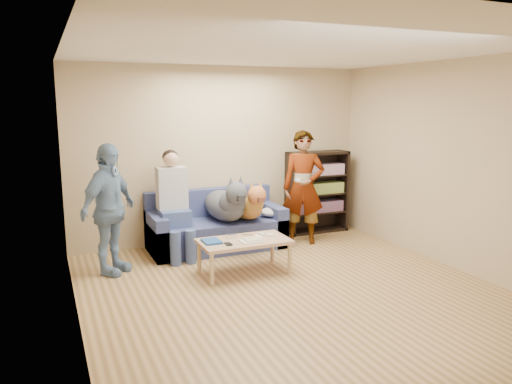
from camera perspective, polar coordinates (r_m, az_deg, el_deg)
name	(u,v)px	position (r m, az deg, el deg)	size (l,w,h in m)	color
ground	(300,296)	(5.56, 5.01, -11.75)	(5.00, 5.00, 0.00)	olive
ceiling	(304,49)	(5.18, 5.48, 15.98)	(5.00, 5.00, 0.00)	white
wall_back	(222,155)	(7.49, -3.95, 4.28)	(4.50, 4.50, 0.00)	tan
wall_front	(505,237)	(3.29, 26.56, -4.64)	(4.50, 4.50, 0.00)	tan
wall_left	(72,194)	(4.60, -20.26, -0.17)	(5.00, 5.00, 0.00)	tan
wall_right	(465,167)	(6.58, 22.74, 2.67)	(5.00, 5.00, 0.00)	tan
blanket	(272,212)	(7.30, 1.89, -2.29)	(0.37, 0.31, 0.13)	#BCBCC1
person_standing_right	(303,187)	(7.37, 5.43, 0.52)	(0.61, 0.40, 1.67)	gray
person_standing_left	(109,210)	(6.27, -16.48, -1.94)	(0.94, 0.39, 1.60)	#7B9CC5
held_controller	(298,180)	(7.08, 4.81, 1.40)	(0.04, 0.11, 0.03)	white
notebook_blue	(212,241)	(6.03, -5.10, -5.63)	(0.20, 0.26, 0.03)	#1A4392
papers	(251,241)	(6.04, -0.58, -5.60)	(0.26, 0.20, 0.01)	beige
magazine	(253,239)	(6.07, -0.39, -5.40)	(0.22, 0.17, 0.01)	#B8AD93
camera_silver	(231,236)	(6.18, -2.83, -5.09)	(0.11, 0.06, 0.05)	silver
controller_a	(262,234)	(6.31, 0.65, -4.85)	(0.04, 0.13, 0.03)	silver
controller_b	(270,235)	(6.27, 1.62, -4.94)	(0.09, 0.06, 0.03)	white
headphone_cup_a	(260,238)	(6.17, 0.42, -5.24)	(0.07, 0.07, 0.02)	white
headphone_cup_b	(257,236)	(6.24, 0.13, -5.05)	(0.07, 0.07, 0.02)	white
pen_orange	(248,243)	(5.97, -0.98, -5.85)	(0.01, 0.01, 0.14)	orange
pen_black	(248,235)	(6.32, -0.97, -4.92)	(0.01, 0.01, 0.14)	black
wallet	(228,244)	(5.92, -3.19, -5.95)	(0.07, 0.12, 0.01)	black
sofa	(215,229)	(7.21, -4.66, -4.20)	(1.90, 0.85, 0.82)	#515B93
person_seated	(174,200)	(6.81, -9.37, -0.92)	(0.40, 0.73, 1.47)	#445F96
dog_gray	(227,204)	(6.99, -3.38, -1.35)	(0.48, 1.28, 0.70)	#474951
dog_tan	(247,204)	(7.10, -1.07, -1.41)	(0.42, 1.17, 0.61)	#B37636
coffee_table	(244,243)	(6.13, -1.37, -5.89)	(1.10, 0.60, 0.42)	tan
bookshelf	(317,190)	(8.07, 6.95, 0.21)	(1.00, 0.34, 1.30)	black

